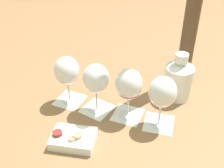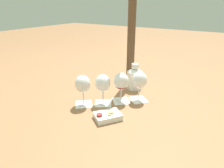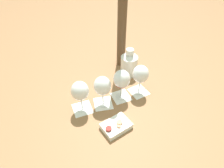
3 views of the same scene
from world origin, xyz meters
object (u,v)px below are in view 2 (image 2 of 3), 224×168
(ceramic_vase, at_px, (135,78))
(umbrella_pole, at_px, (132,14))
(wine_glass_3, at_px, (83,85))
(wine_glass_0, at_px, (140,81))
(wine_glass_2, at_px, (103,84))
(wine_glass_1, at_px, (121,82))
(snack_dish, at_px, (108,116))

(ceramic_vase, bearing_deg, umbrella_pole, -136.97)
(wine_glass_3, relative_size, umbrella_pole, 0.18)
(wine_glass_0, height_order, wine_glass_3, same)
(wine_glass_2, bearing_deg, wine_glass_1, 138.28)
(ceramic_vase, relative_size, umbrella_pole, 0.18)
(wine_glass_1, relative_size, snack_dish, 1.10)
(wine_glass_1, height_order, snack_dish, wine_glass_1)
(wine_glass_1, xyz_separation_m, umbrella_pole, (-0.33, -0.11, 0.39))
(snack_dish, bearing_deg, ceramic_vase, -171.42)
(wine_glass_1, distance_m, umbrella_pole, 0.52)
(snack_dish, bearing_deg, wine_glass_2, -137.18)
(wine_glass_3, bearing_deg, umbrella_pole, 172.49)
(wine_glass_0, bearing_deg, snack_dish, -7.73)
(wine_glass_2, bearing_deg, wine_glass_3, -50.96)
(wine_glass_3, xyz_separation_m, umbrella_pole, (-0.49, 0.07, 0.39))
(umbrella_pole, bearing_deg, wine_glass_3, -7.51)
(wine_glass_2, xyz_separation_m, ceramic_vase, (-0.32, 0.06, -0.05))
(wine_glass_1, bearing_deg, wine_glass_0, 131.62)
(ceramic_vase, distance_m, umbrella_pole, 0.46)
(wine_glass_2, bearing_deg, snack_dish, 42.82)
(wine_glass_3, bearing_deg, ceramic_vase, 159.02)
(wine_glass_1, xyz_separation_m, snack_dish, (0.23, 0.05, -0.11))
(wine_glass_0, relative_size, umbrella_pole, 0.18)
(snack_dish, distance_m, umbrella_pole, 0.76)
(wine_glass_0, distance_m, wine_glass_2, 0.24)
(ceramic_vase, bearing_deg, wine_glass_3, -20.98)
(umbrella_pole, bearing_deg, ceramic_vase, 43.03)
(wine_glass_3, bearing_deg, wine_glass_1, 133.61)
(wine_glass_1, bearing_deg, snack_dish, 11.80)
(wine_glass_0, height_order, wine_glass_1, same)
(wine_glass_3, relative_size, ceramic_vase, 1.00)
(wine_glass_1, distance_m, wine_glass_2, 0.12)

